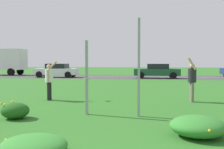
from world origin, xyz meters
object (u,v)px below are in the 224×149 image
Objects in this scene: car_white_center_right at (57,70)px; sign_post_by_roadside at (139,68)px; person_thrower_white_shirt at (49,79)px; car_dark_green_center_left at (157,71)px; sign_post_near_path at (87,78)px; frisbee_white at (87,79)px; person_catcher_dark_shirt at (192,79)px.

sign_post_by_roadside is at bearing -62.75° from car_white_center_right.
person_thrower_white_shirt is 16.33m from car_dark_green_center_left.
sign_post_near_path is at bearing -98.65° from car_dark_green_center_left.
car_white_center_right is at bearing 113.11° from sign_post_near_path.
car_white_center_right is at bearing 180.00° from car_dark_green_center_left.
sign_post_near_path is 0.52× the size of car_white_center_right.
sign_post_by_roadside is at bearing -93.55° from car_dark_green_center_left.
sign_post_near_path is at bearing -76.20° from frisbee_white.
person_catcher_dark_shirt is at bearing -86.44° from car_dark_green_center_left.
person_catcher_dark_shirt is at bearing 39.78° from sign_post_near_path.
sign_post_by_roadside is 1.75× the size of person_thrower_white_shirt.
person_thrower_white_shirt is at bearing -108.21° from car_dark_green_center_left.
car_dark_green_center_left is at bearing 0.00° from car_white_center_right.
sign_post_near_path is 0.52× the size of car_dark_green_center_left.
sign_post_by_roadside reaches higher than car_white_center_right.
person_catcher_dark_shirt is (2.07, 3.14, -0.53)m from sign_post_by_roadside.
sign_post_near_path is at bearing 178.05° from sign_post_by_roadside.
sign_post_by_roadside is (1.63, -0.06, 0.32)m from sign_post_near_path.
person_thrower_white_shirt is 6.05m from person_catcher_dark_shirt.
sign_post_near_path is 1.67m from sign_post_by_roadside.
person_catcher_dark_shirt is 4.44m from frisbee_white.
car_dark_green_center_left is at bearing 71.79° from person_thrower_white_shirt.
sign_post_by_roadside is 1.62× the size of person_catcher_dark_shirt.
sign_post_by_roadside is at bearing -1.95° from sign_post_near_path.
sign_post_near_path is 18.42m from car_dark_green_center_left.
car_white_center_right is at bearing 109.33° from person_thrower_white_shirt.
frisbee_white is at bearing 9.28° from person_thrower_white_shirt.
car_dark_green_center_left is 10.54m from car_white_center_right.
sign_post_by_roadside is 20.56m from car_white_center_right.
sign_post_near_path reaches higher than car_white_center_right.
frisbee_white is 0.06× the size of car_white_center_right.
sign_post_by_roadside reaches higher than person_catcher_dark_shirt.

